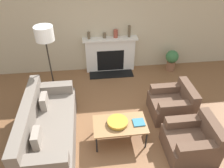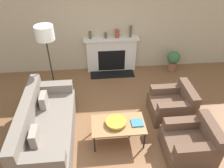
{
  "view_description": "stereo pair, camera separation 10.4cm",
  "coord_description": "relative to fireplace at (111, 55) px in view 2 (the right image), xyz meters",
  "views": [
    {
      "loc": [
        -0.45,
        -2.93,
        3.46
      ],
      "look_at": [
        0.04,
        1.21,
        0.45
      ],
      "focal_mm": 35.0,
      "sensor_mm": 36.0,
      "label": 1
    },
    {
      "loc": [
        -0.35,
        -2.94,
        3.46
      ],
      "look_at": [
        0.04,
        1.21,
        0.45
      ],
      "focal_mm": 35.0,
      "sensor_mm": 36.0,
      "label": 2
    }
  ],
  "objects": [
    {
      "name": "ground_plane",
      "position": [
        -0.15,
        -2.57,
        -0.49
      ],
      "size": [
        18.0,
        18.0,
        0.0
      ],
      "primitive_type": "plane",
      "color": "brown"
    },
    {
      "name": "wall_back",
      "position": [
        -0.15,
        0.15,
        0.96
      ],
      "size": [
        18.0,
        0.06,
        2.9
      ],
      "color": "#BCAD8E",
      "rests_on": "ground_plane"
    },
    {
      "name": "fireplace",
      "position": [
        0.0,
        0.0,
        0.0
      ],
      "size": [
        1.51,
        0.59,
        1.01
      ],
      "color": "silver",
      "rests_on": "ground_plane"
    },
    {
      "name": "couch",
      "position": [
        -1.49,
        -2.47,
        -0.17
      ],
      "size": [
        0.91,
        2.11,
        0.87
      ],
      "rotation": [
        0.0,
        0.0,
        1.57
      ],
      "color": "slate",
      "rests_on": "ground_plane"
    },
    {
      "name": "armchair_near",
      "position": [
        1.16,
        -3.08,
        -0.21
      ],
      "size": [
        0.87,
        0.8,
        0.72
      ],
      "rotation": [
        0.0,
        0.0,
        -1.57
      ],
      "color": "brown",
      "rests_on": "ground_plane"
    },
    {
      "name": "armchair_far",
      "position": [
        1.16,
        -2.03,
        -0.21
      ],
      "size": [
        0.87,
        0.8,
        0.72
      ],
      "rotation": [
        0.0,
        0.0,
        -1.57
      ],
      "color": "brown",
      "rests_on": "ground_plane"
    },
    {
      "name": "coffee_table",
      "position": [
        -0.11,
        -2.63,
        -0.09
      ],
      "size": [
        1.01,
        0.59,
        0.43
      ],
      "color": "olive",
      "rests_on": "ground_plane"
    },
    {
      "name": "bowl",
      "position": [
        -0.15,
        -2.62,
        -0.02
      ],
      "size": [
        0.39,
        0.39,
        0.07
      ],
      "color": "#BC8E2D",
      "rests_on": "coffee_table"
    },
    {
      "name": "book",
      "position": [
        0.25,
        -2.65,
        -0.05
      ],
      "size": [
        0.22,
        0.21,
        0.02
      ],
      "rotation": [
        0.0,
        0.0,
        0.02
      ],
      "color": "teal",
      "rests_on": "coffee_table"
    },
    {
      "name": "floor_lamp",
      "position": [
        -1.47,
        -1.2,
        1.07
      ],
      "size": [
        0.39,
        0.39,
        1.86
      ],
      "color": "black",
      "rests_on": "ground_plane"
    },
    {
      "name": "mantel_vase_left",
      "position": [
        -0.57,
        0.02,
        0.61
      ],
      "size": [
        0.08,
        0.08,
        0.19
      ],
      "color": "brown",
      "rests_on": "fireplace"
    },
    {
      "name": "mantel_vase_center_left",
      "position": [
        -0.16,
        0.02,
        0.59
      ],
      "size": [
        0.08,
        0.08,
        0.15
      ],
      "color": "brown",
      "rests_on": "fireplace"
    },
    {
      "name": "mantel_vase_center_right",
      "position": [
        0.15,
        0.02,
        0.63
      ],
      "size": [
        0.12,
        0.12,
        0.22
      ],
      "color": "brown",
      "rests_on": "fireplace"
    },
    {
      "name": "mantel_vase_right",
      "position": [
        0.52,
        0.02,
        0.68
      ],
      "size": [
        0.07,
        0.07,
        0.32
      ],
      "color": "brown",
      "rests_on": "fireplace"
    },
    {
      "name": "potted_plant",
      "position": [
        1.77,
        -0.21,
        -0.13
      ],
      "size": [
        0.36,
        0.36,
        0.62
      ],
      "color": "brown",
      "rests_on": "ground_plane"
    }
  ]
}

